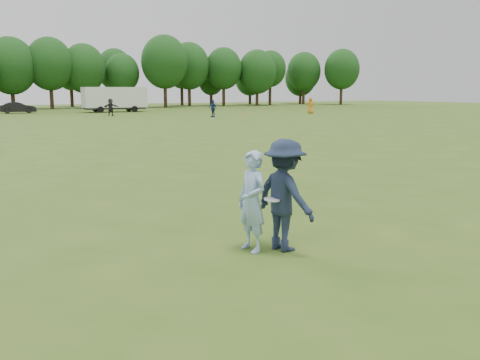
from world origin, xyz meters
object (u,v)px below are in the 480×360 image
Objects in this scene: thrower at (252,201)px; car_f at (18,108)px; player_far_b at (213,108)px; player_far_c at (311,106)px; field_cone at (244,114)px; cargo_trailer at (115,98)px; player_far_d at (111,107)px; defender at (285,195)px.

thrower is 60.79m from car_f.
player_far_b is 26.02m from car_f.
player_far_b is at bearing 36.66° from player_far_c.
cargo_trailer is at bearing 120.47° from field_cone.
car_f is (2.76, 60.73, -0.19)m from thrower.
cargo_trailer is (-5.41, 17.63, 0.86)m from player_far_b.
player_far_b is at bearing -167.18° from field_cone.
player_far_c is 0.47× the size of car_f.
player_far_d reaches higher than field_cone.
defender is at bearing 83.73° from player_far_c.
player_far_b is (19.05, 41.12, -0.06)m from defender.
thrower is at bearing -40.15° from player_far_b.
thrower reaches higher than field_cone.
car_f is (-8.16, 12.08, -0.27)m from player_far_d.
car_f is at bearing -154.29° from player_far_b.
defender is 48.20m from field_cone.
defender reaches higher than car_f.
defender is at bearing 179.32° from car_f.
cargo_trailer is (-9.78, 16.63, 1.63)m from field_cone.
field_cone is at bearing -39.49° from player_far_d.
player_far_b is 0.20× the size of cargo_trailer.
player_far_b is 0.94× the size of player_far_c.
player_far_c reaches higher than thrower.
field_cone is at bearing 33.01° from player_far_c.
thrower is 0.92× the size of player_far_d.
field_cone is at bearing 88.26° from player_far_b.
cargo_trailer reaches higher than car_f.
player_far_c is (13.75, 1.25, 0.06)m from player_far_b.
defender reaches higher than player_far_b.
player_far_d is 10.42m from cargo_trailer.
player_far_b is 13.81m from player_far_c.
player_far_b is 4.55m from field_cone.
player_far_b is at bearing -138.31° from car_f.
player_far_d is at bearing 152.56° from field_cone.
cargo_trailer is (13.64, 58.74, 0.80)m from defender.
cargo_trailer is at bearing -22.54° from defender.
field_cone is (4.38, 1.00, -0.77)m from player_far_b.
player_far_d is 14.72m from field_cone.
defender is 53.58m from player_far_c.
field_cone is (13.04, -6.77, -0.80)m from player_far_d.
player_far_d is (10.91, 48.65, 0.07)m from thrower.
car_f is (2.23, 60.97, -0.29)m from defender.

